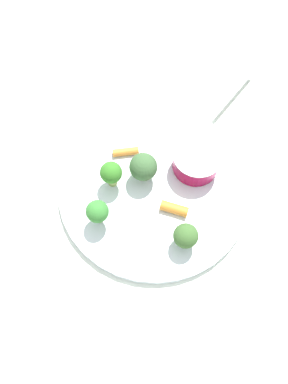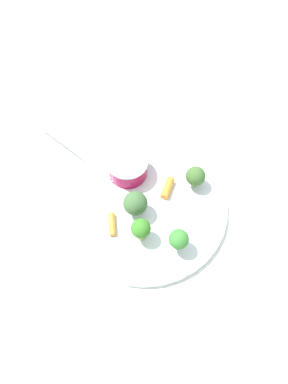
% 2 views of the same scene
% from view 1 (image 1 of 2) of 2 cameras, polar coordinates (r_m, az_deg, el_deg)
% --- Properties ---
extents(ground_plane, '(2.40, 2.40, 0.00)m').
position_cam_1_polar(ground_plane, '(0.57, 1.40, 0.38)').
color(ground_plane, silver).
extents(plate, '(0.26, 0.26, 0.01)m').
position_cam_1_polar(plate, '(0.57, 1.41, 0.62)').
color(plate, white).
rests_on(plate, ground_plane).
extents(sauce_cup, '(0.07, 0.07, 0.04)m').
position_cam_1_polar(sauce_cup, '(0.56, 7.28, 4.37)').
color(sauce_cup, maroon).
rests_on(sauce_cup, plate).
extents(broccoli_floret_0, '(0.03, 0.03, 0.05)m').
position_cam_1_polar(broccoli_floret_0, '(0.52, -6.47, -2.76)').
color(broccoli_floret_0, '#85AF67').
rests_on(broccoli_floret_0, plate).
extents(broccoli_floret_1, '(0.03, 0.03, 0.04)m').
position_cam_1_polar(broccoli_floret_1, '(0.51, 5.80, -6.09)').
color(broccoli_floret_1, '#8FBA63').
rests_on(broccoli_floret_1, plate).
extents(broccoli_floret_2, '(0.03, 0.03, 0.05)m').
position_cam_1_polar(broccoli_floret_2, '(0.54, -4.57, 2.59)').
color(broccoli_floret_2, '#96AD58').
rests_on(broccoli_floret_2, plate).
extents(broccoli_floret_3, '(0.04, 0.04, 0.05)m').
position_cam_1_polar(broccoli_floret_3, '(0.54, 0.13, 3.68)').
color(broccoli_floret_3, '#8DB25C').
rests_on(broccoli_floret_3, plate).
extents(carrot_stick_0, '(0.03, 0.04, 0.01)m').
position_cam_1_polar(carrot_stick_0, '(0.54, 4.21, -2.31)').
color(carrot_stick_0, orange).
rests_on(carrot_stick_0, plate).
extents(carrot_stick_1, '(0.04, 0.03, 0.01)m').
position_cam_1_polar(carrot_stick_1, '(0.58, -2.56, 5.59)').
color(carrot_stick_1, orange).
rests_on(carrot_stick_1, plate).
extents(fork, '(0.18, 0.03, 0.00)m').
position_cam_1_polar(fork, '(0.63, 10.22, 10.99)').
color(fork, '#AEB3B1').
rests_on(fork, plate).
extents(napkin, '(0.17, 0.17, 0.00)m').
position_cam_1_polar(napkin, '(0.52, 0.97, -22.74)').
color(napkin, white).
rests_on(napkin, ground_plane).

